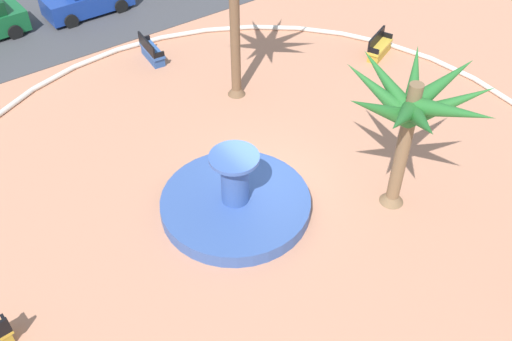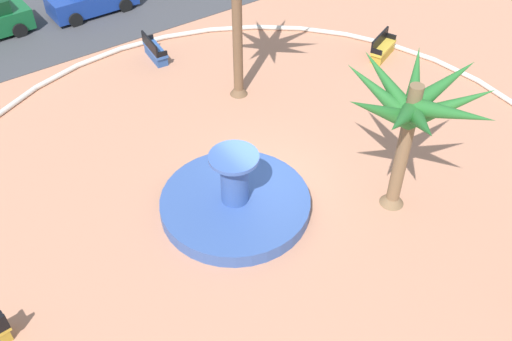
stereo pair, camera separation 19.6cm
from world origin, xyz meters
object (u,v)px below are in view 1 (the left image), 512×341
Objects in this scene: bench_west at (152,53)px; bench_north at (379,48)px; fountain at (236,202)px; palm_tree_by_curb at (412,108)px.

bench_west is 0.98× the size of bench_north.
fountain is at bearing -103.22° from bench_west.
palm_tree_by_curb is 12.36m from bench_west.
palm_tree_by_curb is (4.08, -2.58, 3.24)m from fountain.
fountain is 10.72m from bench_north.
palm_tree_by_curb reaches higher than bench_west.
bench_north is (7.84, -5.34, 0.00)m from bench_west.
palm_tree_by_curb reaches higher than fountain.
fountain is 5.81m from palm_tree_by_curb.
bench_north is at bearing 47.42° from palm_tree_by_curb.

